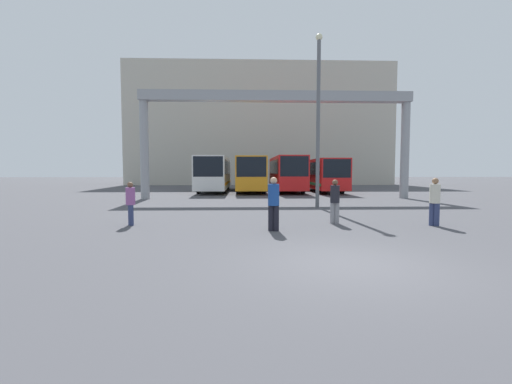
% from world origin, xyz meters
% --- Properties ---
extents(ground_plane, '(200.00, 200.00, 0.00)m').
position_xyz_m(ground_plane, '(0.00, 0.00, 0.00)').
color(ground_plane, '#47474C').
extents(building_backdrop, '(37.50, 12.00, 17.00)m').
position_xyz_m(building_backdrop, '(0.00, 45.98, 8.50)').
color(building_backdrop, '#B7B2A3').
rests_on(building_backdrop, ground).
extents(overhead_gantry, '(19.12, 0.80, 7.55)m').
position_xyz_m(overhead_gantry, '(0.00, 17.18, 6.01)').
color(overhead_gantry, gray).
rests_on(overhead_gantry, ground).
extents(bus_slot_0, '(2.59, 11.90, 3.23)m').
position_xyz_m(bus_slot_0, '(-5.13, 25.92, 1.86)').
color(bus_slot_0, silver).
rests_on(bus_slot_0, ground).
extents(bus_slot_1, '(2.61, 11.00, 3.20)m').
position_xyz_m(bus_slot_1, '(-1.71, 25.47, 1.84)').
color(bus_slot_1, orange).
rests_on(bus_slot_1, ground).
extents(bus_slot_2, '(2.50, 10.09, 3.25)m').
position_xyz_m(bus_slot_2, '(1.71, 25.02, 1.87)').
color(bus_slot_2, red).
rests_on(bus_slot_2, ground).
extents(bus_slot_3, '(2.47, 10.13, 3.03)m').
position_xyz_m(bus_slot_3, '(5.13, 25.04, 1.75)').
color(bus_slot_3, red).
rests_on(bus_slot_3, ground).
extents(pedestrian_far_center, '(0.33, 0.33, 1.58)m').
position_xyz_m(pedestrian_far_center, '(-6.42, 5.44, 0.84)').
color(pedestrian_far_center, navy).
rests_on(pedestrian_far_center, ground).
extents(pedestrian_mid_left, '(0.37, 0.37, 1.78)m').
position_xyz_m(pedestrian_mid_left, '(-1.32, 4.10, 0.95)').
color(pedestrian_mid_left, black).
rests_on(pedestrian_mid_left, ground).
extents(pedestrian_near_center, '(0.34, 0.34, 1.66)m').
position_xyz_m(pedestrian_near_center, '(1.12, 5.59, 0.88)').
color(pedestrian_near_center, gray).
rests_on(pedestrian_near_center, ground).
extents(pedestrian_mid_right, '(0.36, 0.36, 1.73)m').
position_xyz_m(pedestrian_mid_right, '(4.58, 4.94, 0.92)').
color(pedestrian_mid_right, navy).
rests_on(pedestrian_mid_right, ground).
extents(lamp_post, '(0.36, 0.36, 9.18)m').
position_xyz_m(lamp_post, '(1.66, 11.19, 4.96)').
color(lamp_post, '#595B60').
rests_on(lamp_post, ground).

